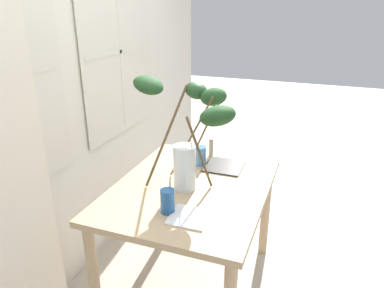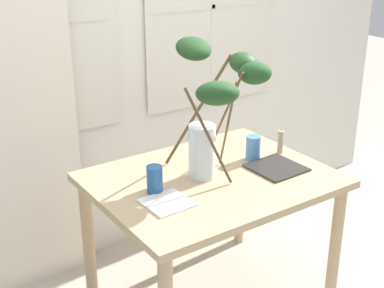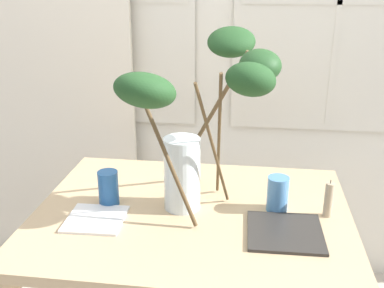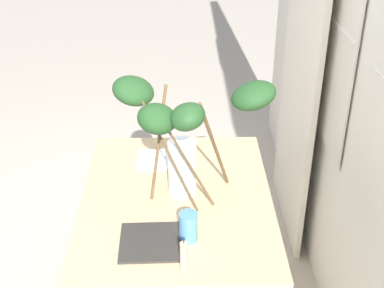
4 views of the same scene
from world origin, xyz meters
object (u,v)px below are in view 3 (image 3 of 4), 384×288
(vase_with_branches, at_px, (203,108))
(plate_square_right, at_px, (285,232))
(drinking_glass_blue_right, at_px, (278,194))
(pillar_candle, at_px, (329,200))
(dining_table, at_px, (192,235))
(plate_square_left, at_px, (96,219))
(drinking_glass_blue_left, at_px, (108,188))

(vase_with_branches, distance_m, plate_square_right, 0.50)
(drinking_glass_blue_right, height_order, pillar_candle, pillar_candle)
(dining_table, bearing_deg, pillar_candle, 3.72)
(plate_square_left, distance_m, plate_square_right, 0.66)
(drinking_glass_blue_left, xyz_separation_m, drinking_glass_blue_right, (0.63, 0.04, -0.00))
(plate_square_left, distance_m, pillar_candle, 0.83)
(dining_table, height_order, vase_with_branches, vase_with_branches)
(vase_with_branches, distance_m, pillar_candle, 0.56)
(dining_table, bearing_deg, plate_square_left, -161.43)
(dining_table, distance_m, vase_with_branches, 0.49)
(drinking_glass_blue_left, height_order, plate_square_right, drinking_glass_blue_left)
(dining_table, height_order, plate_square_left, plate_square_left)
(drinking_glass_blue_left, distance_m, pillar_candle, 0.81)
(pillar_candle, bearing_deg, drinking_glass_blue_right, 173.80)
(drinking_glass_blue_left, height_order, drinking_glass_blue_right, same)
(plate_square_right, bearing_deg, drinking_glass_blue_right, 97.89)
(drinking_glass_blue_left, bearing_deg, plate_square_left, -95.21)
(plate_square_right, distance_m, pillar_candle, 0.22)
(drinking_glass_blue_right, bearing_deg, plate_square_right, -82.11)
(dining_table, xyz_separation_m, vase_with_branches, (0.04, 0.03, 0.49))
(drinking_glass_blue_left, xyz_separation_m, plate_square_right, (0.65, -0.13, -0.06))
(drinking_glass_blue_left, distance_m, drinking_glass_blue_right, 0.63)
(drinking_glass_blue_right, distance_m, plate_square_right, 0.17)
(plate_square_left, xyz_separation_m, pillar_candle, (0.82, 0.14, 0.06))
(vase_with_branches, relative_size, drinking_glass_blue_right, 5.83)
(drinking_glass_blue_right, height_order, plate_square_left, drinking_glass_blue_right)
(vase_with_branches, relative_size, plate_square_left, 3.83)
(dining_table, xyz_separation_m, drinking_glass_blue_right, (0.31, 0.05, 0.17))
(vase_with_branches, bearing_deg, dining_table, -144.02)
(dining_table, bearing_deg, drinking_glass_blue_left, 177.26)
(drinking_glass_blue_right, bearing_deg, dining_table, -170.59)
(drinking_glass_blue_left, bearing_deg, plate_square_right, -11.00)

